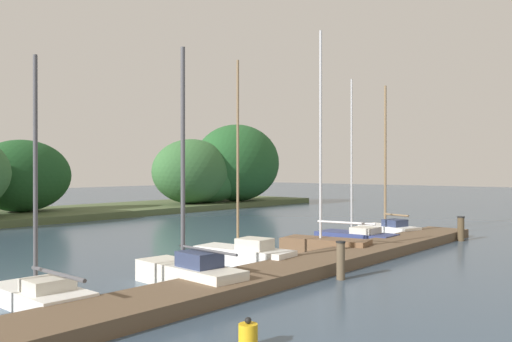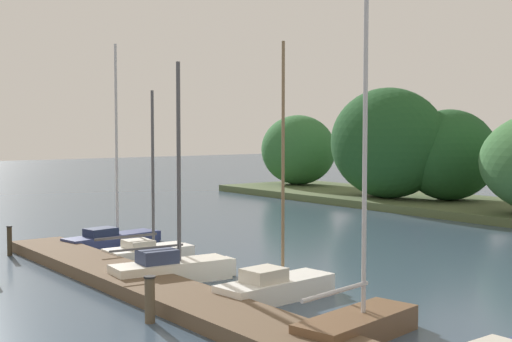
# 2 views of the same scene
# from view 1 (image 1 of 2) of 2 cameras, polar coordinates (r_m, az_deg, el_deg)

# --- Properties ---
(dock_pier) EXTENTS (22.36, 1.80, 0.35)m
(dock_pier) POSITION_cam_1_polar(r_m,az_deg,el_deg) (15.70, 5.33, -10.14)
(dock_pier) COLOR brown
(dock_pier) RESTS_ON ground
(far_shore) EXTENTS (52.93, 8.74, 6.59)m
(far_shore) POSITION_cam_1_polar(r_m,az_deg,el_deg) (33.07, -24.47, -0.35)
(far_shore) COLOR #4C5B38
(far_shore) RESTS_ON ground
(sailboat_1) EXTENTS (1.28, 3.41, 5.51)m
(sailboat_1) POSITION_cam_1_polar(r_m,az_deg,el_deg) (12.80, -22.28, -11.87)
(sailboat_1) COLOR white
(sailboat_1) RESTS_ON ground
(sailboat_2) EXTENTS (1.32, 3.73, 6.12)m
(sailboat_2) POSITION_cam_1_polar(r_m,az_deg,el_deg) (13.84, -7.44, -10.49)
(sailboat_2) COLOR silver
(sailboat_2) RESTS_ON ground
(sailboat_3) EXTENTS (1.37, 3.57, 6.44)m
(sailboat_3) POSITION_cam_1_polar(r_m,az_deg,el_deg) (16.93, -1.54, -8.75)
(sailboat_3) COLOR white
(sailboat_3) RESTS_ON ground
(sailboat_4) EXTENTS (1.60, 3.53, 7.95)m
(sailboat_4) POSITION_cam_1_polar(r_m,az_deg,el_deg) (19.31, 7.18, -7.51)
(sailboat_4) COLOR brown
(sailboat_4) RESTS_ON ground
(sailboat_5) EXTENTS (1.39, 3.44, 6.70)m
(sailboat_5) POSITION_cam_1_polar(r_m,az_deg,el_deg) (22.33, 10.53, -6.76)
(sailboat_5) COLOR navy
(sailboat_5) RESTS_ON ground
(sailboat_6) EXTENTS (1.75, 3.05, 6.75)m
(sailboat_6) POSITION_cam_1_polar(r_m,az_deg,el_deg) (24.70, 13.91, -5.79)
(sailboat_6) COLOR white
(sailboat_6) RESTS_ON ground
(mooring_piling_1) EXTENTS (0.26, 0.26, 1.04)m
(mooring_piling_1) POSITION_cam_1_polar(r_m,az_deg,el_deg) (14.75, 9.06, -9.43)
(mooring_piling_1) COLOR brown
(mooring_piling_1) RESTS_ON ground
(mooring_piling_2) EXTENTS (0.31, 0.31, 1.02)m
(mooring_piling_2) POSITION_cam_1_polar(r_m,az_deg,el_deg) (23.80, 21.11, -5.78)
(mooring_piling_2) COLOR #4C3D28
(mooring_piling_2) RESTS_ON ground
(channel_buoy_0) EXTENTS (0.33, 0.33, 0.52)m
(channel_buoy_0) POSITION_cam_1_polar(r_m,az_deg,el_deg) (9.30, -0.85, -17.22)
(channel_buoy_0) COLOR gold
(channel_buoy_0) RESTS_ON ground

